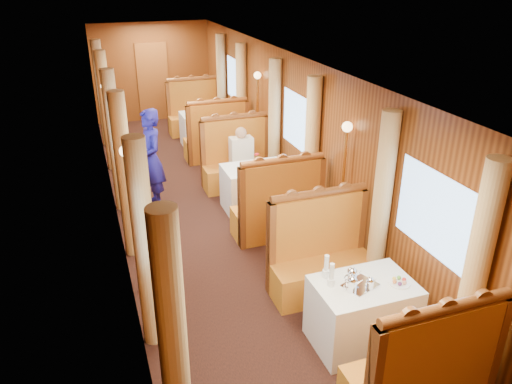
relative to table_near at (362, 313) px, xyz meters
name	(u,v)px	position (x,y,z in m)	size (l,w,h in m)	color
floor	(213,215)	(-0.75, 3.50, -0.38)	(3.00, 12.00, 0.01)	black
ceiling	(207,62)	(-0.75, 3.50, 2.12)	(3.00, 12.00, 0.01)	silver
wall_far	(152,72)	(-0.75, 9.50, 0.88)	(3.00, 2.50, 0.01)	brown
wall_left	(111,154)	(-2.25, 3.50, 0.88)	(12.00, 2.50, 0.01)	brown
wall_right	(298,134)	(0.75, 3.50, 0.88)	(12.00, 2.50, 0.01)	brown
doorway_far	(153,82)	(-0.75, 9.47, 0.62)	(0.80, 0.04, 2.00)	brown
table_near	(362,313)	(0.00, 0.00, 0.00)	(1.05, 0.72, 0.75)	white
banquette_near_fwd	(420,377)	(0.00, -1.01, 0.05)	(1.30, 0.55, 1.34)	#AB4413
banquette_near_aft	(321,261)	(0.00, 1.01, 0.05)	(1.30, 0.55, 1.34)	#AB4413
table_mid	(255,188)	(0.00, 3.50, 0.00)	(1.05, 0.72, 0.75)	white
banquette_mid_fwd	(277,211)	(0.00, 2.49, 0.05)	(1.30, 0.55, 1.34)	#AB4413
banquette_mid_aft	(237,164)	(0.00, 4.51, 0.05)	(1.30, 0.55, 1.34)	#AB4413
table_far	(205,129)	(0.00, 7.00, 0.00)	(1.05, 0.72, 0.75)	white
banquette_far_fwd	(217,140)	(0.00, 5.99, 0.05)	(1.30, 0.55, 1.34)	#AB4413
banquette_far_aft	(195,115)	(0.00, 8.01, 0.05)	(1.30, 0.55, 1.34)	#AB4413
tea_tray	(360,285)	(-0.07, -0.01, 0.38)	(0.34, 0.26, 0.01)	silver
teapot_left	(352,286)	(-0.20, -0.07, 0.44)	(0.17, 0.13, 0.14)	silver
teapot_right	(370,285)	(-0.01, -0.10, 0.43)	(0.14, 0.10, 0.11)	silver
teapot_back	(352,277)	(-0.13, 0.06, 0.45)	(0.18, 0.13, 0.14)	silver
fruit_plate	(399,282)	(0.34, -0.11, 0.39)	(0.23, 0.23, 0.05)	white
cup_inboard	(331,277)	(-0.35, 0.10, 0.48)	(0.08, 0.08, 0.26)	white
cup_outboard	(326,268)	(-0.33, 0.26, 0.48)	(0.08, 0.08, 0.26)	white
rose_vase_mid	(257,157)	(0.02, 3.48, 0.55)	(0.06, 0.06, 0.36)	silver
rose_vase_far	(205,105)	(0.02, 7.00, 0.55)	(0.06, 0.06, 0.36)	silver
window_left_near	(142,266)	(-2.24, 0.00, 1.07)	(1.20, 0.90, 0.01)	#80ADE4
curtain_left_near_a	(173,349)	(-2.13, -0.78, 0.80)	(0.22, 0.22, 2.35)	#E4B975
curtain_left_near_b	(145,247)	(-2.13, 0.78, 0.80)	(0.22, 0.22, 2.35)	#E4B975
window_right_near	(434,214)	(0.74, 0.00, 1.07)	(1.20, 0.90, 0.01)	#80ADE4
curtain_right_near_a	(474,279)	(0.63, -0.78, 0.80)	(0.22, 0.22, 2.35)	#E4B975
curtain_right_near_b	(381,208)	(0.63, 0.78, 0.80)	(0.22, 0.22, 2.35)	#E4B975
window_left_mid	(110,141)	(-2.24, 3.50, 1.07)	(1.20, 0.90, 0.01)	#80ADE4
curtain_left_mid_a	(125,177)	(-2.13, 2.72, 0.80)	(0.22, 0.22, 2.35)	#E4B975
curtain_left_mid_b	(115,142)	(-2.13, 4.28, 0.80)	(0.22, 0.22, 2.35)	#E4B975
window_right_mid	(298,122)	(0.74, 3.50, 1.07)	(1.20, 0.90, 0.01)	#80ADE4
curtain_right_mid_a	(311,154)	(0.63, 2.72, 0.80)	(0.22, 0.22, 2.35)	#E4B975
curtain_right_mid_b	(274,126)	(0.63, 4.28, 0.80)	(0.22, 0.22, 2.35)	#E4B975
window_left_far	(97,90)	(-2.24, 7.00, 1.07)	(1.20, 0.90, 0.01)	#80ADE4
curtain_left_far_a	(107,112)	(-2.13, 6.22, 0.80)	(0.22, 0.22, 2.35)	#E4B975
curtain_left_far_b	(102,94)	(-2.13, 7.78, 0.80)	(0.22, 0.22, 2.35)	#E4B975
window_right_far	(235,80)	(0.74, 7.00, 1.07)	(1.20, 0.90, 0.01)	#80ADE4
curtain_right_far_a	(241,100)	(0.63, 6.22, 0.80)	(0.22, 0.22, 2.35)	#E4B975
curtain_right_far_b	(222,85)	(0.63, 7.78, 0.80)	(0.22, 0.22, 2.35)	#E4B975
sconce_left_fore	(130,191)	(-2.15, 1.75, 1.01)	(0.14, 0.14, 1.95)	#BF8C3F
sconce_right_fore	(344,163)	(0.65, 1.75, 1.01)	(0.14, 0.14, 1.95)	#BF8C3F
sconce_left_aft	(108,114)	(-2.15, 5.25, 1.01)	(0.14, 0.14, 1.95)	#BF8C3F
sconce_right_aft	(257,101)	(0.65, 5.25, 1.01)	(0.14, 0.14, 1.95)	#BF8C3F
steward	(151,159)	(-1.60, 4.16, 0.48)	(0.62, 0.41, 1.70)	navy
passenger	(242,153)	(0.00, 4.23, 0.37)	(0.40, 0.44, 0.76)	beige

